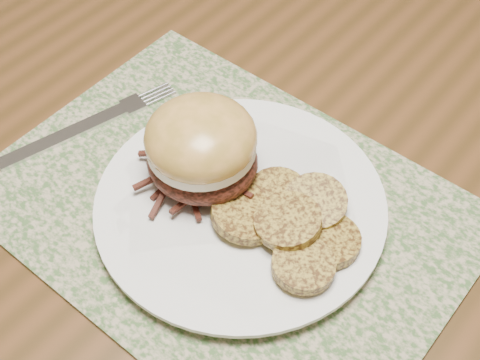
% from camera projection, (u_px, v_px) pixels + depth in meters
% --- Properties ---
extents(placemat, '(0.45, 0.33, 0.00)m').
position_uv_depth(placemat, '(225.00, 208.00, 0.65)').
color(placemat, '#405E30').
rests_on(placemat, dining_table).
extents(dinner_plate, '(0.26, 0.26, 0.02)m').
position_uv_depth(dinner_plate, '(240.00, 206.00, 0.63)').
color(dinner_plate, white).
rests_on(dinner_plate, placemat).
extents(pork_sandwich, '(0.11, 0.10, 0.08)m').
position_uv_depth(pork_sandwich, '(201.00, 147.00, 0.62)').
color(pork_sandwich, black).
rests_on(pork_sandwich, dinner_plate).
extents(roasted_potatoes, '(0.16, 0.14, 0.03)m').
position_uv_depth(roasted_potatoes, '(292.00, 222.00, 0.60)').
color(roasted_potatoes, olive).
rests_on(roasted_potatoes, dinner_plate).
extents(fork, '(0.07, 0.20, 0.00)m').
position_uv_depth(fork, '(90.00, 124.00, 0.71)').
color(fork, silver).
rests_on(fork, placemat).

